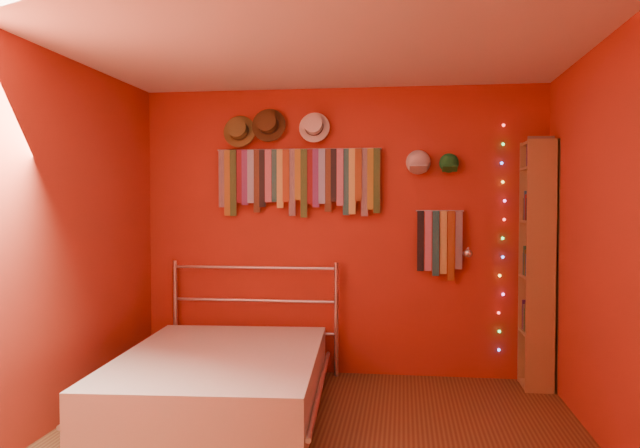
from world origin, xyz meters
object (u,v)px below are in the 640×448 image
at_px(bookshelf, 543,263).
at_px(bed, 221,380).
at_px(reading_lamp, 468,253).
at_px(tie_rack, 298,178).

distance_m(bookshelf, bed, 2.70).
xyz_separation_m(reading_lamp, bookshelf, (0.59, 0.02, -0.07)).
bearing_deg(bed, tie_rack, 66.23).
bearing_deg(reading_lamp, bed, -153.84).
height_order(reading_lamp, bed, reading_lamp).
relative_size(reading_lamp, bed, 0.15).
bearing_deg(tie_rack, reading_lamp, -6.78).
distance_m(reading_lamp, bookshelf, 0.60).
distance_m(tie_rack, bed, 1.87).
bearing_deg(bed, bookshelf, 16.96).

